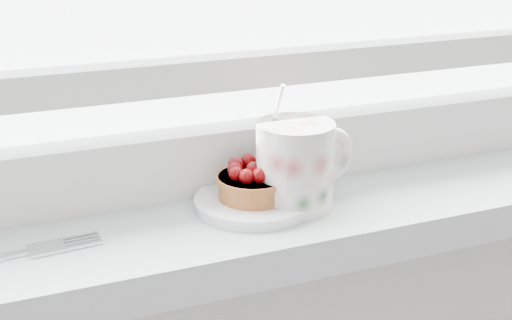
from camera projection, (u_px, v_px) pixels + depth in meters
saucer at (253, 202)px, 0.74m from camera, size 0.12×0.12×0.01m
raspberry_tart at (254, 181)px, 0.74m from camera, size 0.08×0.08×0.04m
floral_mug at (297, 163)px, 0.73m from camera, size 0.12×0.09×0.13m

